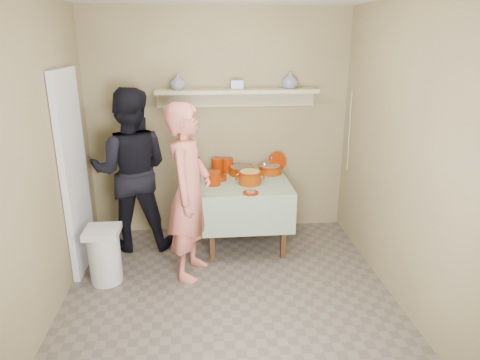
{
  "coord_description": "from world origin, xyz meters",
  "views": [
    {
      "loc": [
        -0.22,
        -3.17,
        2.27
      ],
      "look_at": [
        0.15,
        0.75,
        0.95
      ],
      "focal_mm": 32.0,
      "sensor_mm": 36.0,
      "label": 1
    }
  ],
  "objects": [
    {
      "name": "room_shell",
      "position": [
        0.0,
        0.0,
        1.61
      ],
      "size": [
        3.04,
        3.54,
        2.62
      ],
      "color": "#8F8057",
      "rests_on": "ground"
    },
    {
      "name": "person_cook",
      "position": [
        -0.34,
        0.68,
        0.86
      ],
      "size": [
        0.57,
        0.72,
        1.72
      ],
      "primitive_type": "imported",
      "rotation": [
        0.0,
        0.0,
        1.28
      ],
      "color": "#CA6557",
      "rests_on": "ground"
    },
    {
      "name": "propped_lid",
      "position": [
        0.67,
        1.6,
        0.88
      ],
      "size": [
        0.24,
        0.14,
        0.22
      ],
      "primitive_type": "cylinder",
      "rotation": [
        1.26,
        0.0,
        0.27
      ],
      "color": "#781900",
      "rests_on": "serving_table"
    },
    {
      "name": "cazuela_rice",
      "position": [
        0.3,
        1.17,
        0.85
      ],
      "size": [
        0.33,
        0.25,
        0.14
      ],
      "color": "#6F2201",
      "rests_on": "serving_table"
    },
    {
      "name": "ground",
      "position": [
        0.0,
        0.0,
        0.0
      ],
      "size": [
        3.5,
        3.5,
        0.0
      ],
      "primitive_type": "plane",
      "color": "#61564C",
      "rests_on": "ground"
    },
    {
      "name": "serving_table",
      "position": [
        0.25,
        1.28,
        0.64
      ],
      "size": [
        0.97,
        0.97,
        0.76
      ],
      "color": "#4C2D16",
      "rests_on": "ground"
    },
    {
      "name": "ceramic_box",
      "position": [
        0.2,
        1.64,
        1.77
      ],
      "size": [
        0.14,
        0.1,
        0.1
      ],
      "primitive_type": "cube",
      "rotation": [
        0.0,
        0.0,
        -0.03
      ],
      "color": "navy",
      "rests_on": "wall_shelf"
    },
    {
      "name": "trash_bin",
      "position": [
        -1.17,
        0.6,
        0.28
      ],
      "size": [
        0.32,
        0.32,
        0.56
      ],
      "color": "silver",
      "rests_on": "ground"
    },
    {
      "name": "front_plate",
      "position": [
        0.27,
        0.87,
        0.77
      ],
      "size": [
        0.16,
        0.16,
        0.03
      ],
      "color": "#781900",
      "rests_on": "serving_table"
    },
    {
      "name": "plate_stack_a",
      "position": [
        -0.04,
        1.59,
        0.85
      ],
      "size": [
        0.13,
        0.13,
        0.18
      ],
      "primitive_type": "cylinder",
      "color": "#781900",
      "rests_on": "serving_table"
    },
    {
      "name": "person_helper",
      "position": [
        -0.98,
        1.35,
        0.89
      ],
      "size": [
        0.87,
        0.68,
        1.79
      ],
      "primitive_type": "imported",
      "rotation": [
        0.0,
        0.0,
        -3.14
      ],
      "color": "black",
      "rests_on": "ground"
    },
    {
      "name": "vase_left",
      "position": [
        -0.45,
        1.61,
        1.81
      ],
      "size": [
        0.22,
        0.22,
        0.17
      ],
      "primitive_type": "imported",
      "rotation": [
        0.0,
        0.0,
        0.52
      ],
      "color": "navy",
      "rests_on": "wall_shelf"
    },
    {
      "name": "bowl_stack",
      "position": [
        -0.09,
        1.17,
        0.84
      ],
      "size": [
        0.15,
        0.15,
        0.15
      ],
      "primitive_type": "cylinder",
      "color": "#781900",
      "rests_on": "serving_table"
    },
    {
      "name": "wall_shelf",
      "position": [
        0.2,
        1.65,
        1.67
      ],
      "size": [
        1.8,
        0.25,
        0.21
      ],
      "color": "#BEB38D",
      "rests_on": "room_shell"
    },
    {
      "name": "electrical_cord",
      "position": [
        1.47,
        1.48,
        1.25
      ],
      "size": [
        0.01,
        0.05,
        0.9
      ],
      "color": "silver",
      "rests_on": "wall_shelf"
    },
    {
      "name": "cazuela_meat_b",
      "position": [
        0.58,
        1.52,
        0.82
      ],
      "size": [
        0.28,
        0.28,
        0.1
      ],
      "color": "#6F2201",
      "rests_on": "serving_table"
    },
    {
      "name": "plate_stack_b",
      "position": [
        0.08,
        1.62,
        0.84
      ],
      "size": [
        0.14,
        0.14,
        0.17
      ],
      "primitive_type": "cylinder",
      "color": "#781900",
      "rests_on": "serving_table"
    },
    {
      "name": "tile_panel",
      "position": [
        -1.46,
        0.95,
        1.0
      ],
      "size": [
        0.06,
        0.7,
        2.0
      ],
      "primitive_type": "cube",
      "color": "silver",
      "rests_on": "ground"
    },
    {
      "name": "vase_right",
      "position": [
        0.8,
        1.63,
        1.81
      ],
      "size": [
        0.2,
        0.2,
        0.18
      ],
      "primitive_type": "imported",
      "rotation": [
        0.0,
        0.0,
        -0.15
      ],
      "color": "navy",
      "rests_on": "wall_shelf"
    },
    {
      "name": "empty_bowl",
      "position": [
        -0.03,
        1.33,
        0.79
      ],
      "size": [
        0.18,
        0.18,
        0.05
      ],
      "primitive_type": "cylinder",
      "color": "#781900",
      "rests_on": "serving_table"
    },
    {
      "name": "ladle",
      "position": [
        0.51,
        1.52,
        0.87
      ],
      "size": [
        0.08,
        0.26,
        0.19
      ],
      "color": "silver",
      "rests_on": "cazuela_meat_b"
    },
    {
      "name": "cazuela_meat_a",
      "position": [
        0.24,
        1.51,
        0.82
      ],
      "size": [
        0.3,
        0.3,
        0.1
      ],
      "color": "#6F2201",
      "rests_on": "serving_table"
    }
  ]
}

